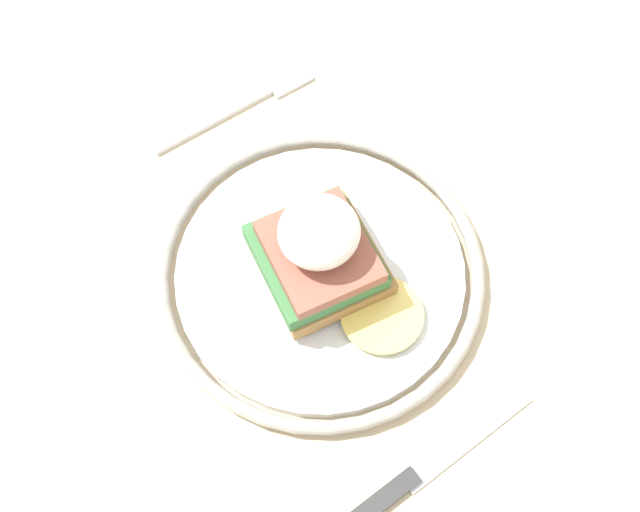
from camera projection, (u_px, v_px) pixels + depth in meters
ground_plane at (309, 501)px, 1.21m from camera, size 6.00×6.00×0.00m
dining_table at (300, 382)px, 0.65m from camera, size 1.15×0.83×0.72m
plate at (320, 272)px, 0.57m from camera, size 0.24×0.24×0.02m
sandwich at (320, 253)px, 0.54m from camera, size 0.12×0.09×0.08m
fork at (242, 104)px, 0.64m from camera, size 0.04×0.14×0.00m
knife at (405, 482)px, 0.52m from camera, size 0.05×0.18×0.01m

